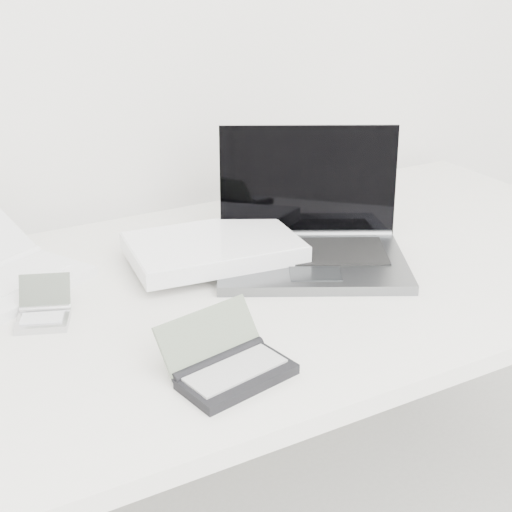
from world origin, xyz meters
TOP-DOWN VIEW (x-y plane):
  - desk at (0.00, 1.55)m, footprint 1.60×0.80m
  - laptop_large at (0.04, 1.60)m, footprint 0.53×0.40m
  - netbook_open_white at (-0.41, 1.74)m, footprint 0.33×0.35m
  - pda_silver at (-0.38, 1.57)m, footprint 0.11×0.12m
  - palmtop_charcoal at (-0.19, 1.29)m, footprint 0.18×0.16m

SIDE VIEW (x-z plane):
  - desk at x=0.00m, z-range 0.32..1.05m
  - pda_silver at x=-0.38m, z-range 0.71..0.77m
  - palmtop_charcoal at x=-0.19m, z-range 0.71..0.78m
  - netbook_open_white at x=-0.41m, z-range 0.70..0.80m
  - laptop_large at x=0.04m, z-range 0.65..0.88m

